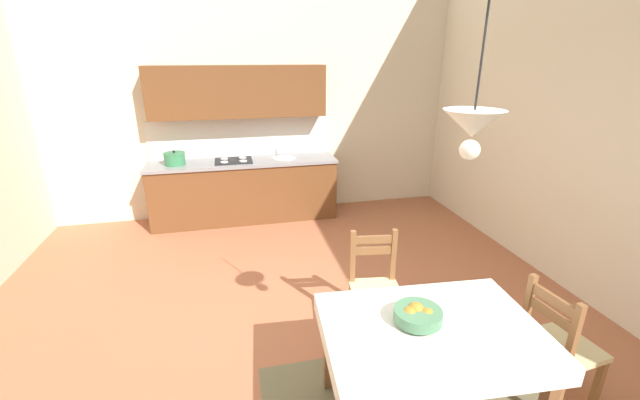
% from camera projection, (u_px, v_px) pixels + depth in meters
% --- Properties ---
extents(ground_plane, '(6.46, 6.78, 0.10)m').
position_uv_depth(ground_plane, '(293.00, 338.00, 3.57)').
color(ground_plane, '#A86042').
extents(wall_back, '(6.46, 0.12, 4.01)m').
position_uv_depth(wall_back, '(254.00, 79.00, 5.75)').
color(wall_back, beige).
rests_on(wall_back, ground_plane).
extents(wall_right, '(0.12, 6.78, 4.01)m').
position_uv_depth(wall_right, '(624.00, 95.00, 3.50)').
color(wall_right, beige).
rests_on(wall_right, ground_plane).
extents(kitchen_cabinetry, '(2.67, 0.63, 2.20)m').
position_uv_depth(kitchen_cabinetry, '(243.00, 163.00, 5.79)').
color(kitchen_cabinetry, brown).
rests_on(kitchen_cabinetry, ground_plane).
extents(dining_table, '(1.41, 1.03, 0.75)m').
position_uv_depth(dining_table, '(430.00, 343.00, 2.52)').
color(dining_table, brown).
rests_on(dining_table, ground_plane).
extents(dining_chair_window_side, '(0.46, 0.46, 0.93)m').
position_uv_depth(dining_chair_window_side, '(558.00, 346.00, 2.75)').
color(dining_chair_window_side, '#D1BC89').
rests_on(dining_chair_window_side, ground_plane).
extents(dining_chair_kitchen_side, '(0.47, 0.47, 0.93)m').
position_uv_depth(dining_chair_kitchen_side, '(375.00, 289.00, 3.43)').
color(dining_chair_kitchen_side, '#D1BC89').
rests_on(dining_chair_kitchen_side, ground_plane).
extents(fruit_bowl, '(0.30, 0.30, 0.12)m').
position_uv_depth(fruit_bowl, '(418.00, 315.00, 2.48)').
color(fruit_bowl, '#4C7F5B').
rests_on(fruit_bowl, dining_table).
extents(pendant_lamp, '(0.32, 0.32, 0.80)m').
position_uv_depth(pendant_lamp, '(473.00, 125.00, 2.08)').
color(pendant_lamp, black).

